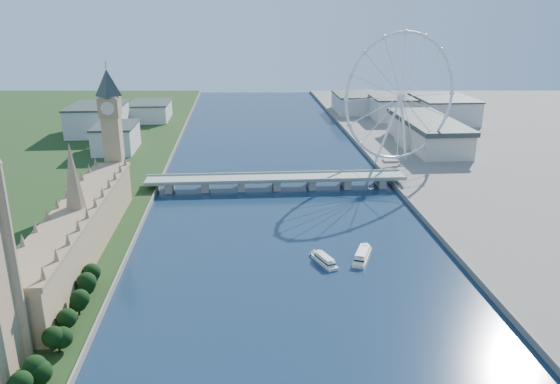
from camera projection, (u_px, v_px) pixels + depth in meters
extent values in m
cube|color=tan|center=(80.00, 233.00, 329.28)|extent=(24.00, 200.00, 28.00)
cone|color=#937A59|center=(73.00, 176.00, 317.81)|extent=(12.00, 12.00, 40.00)
cube|color=tan|center=(114.00, 148.00, 423.08)|extent=(13.00, 13.00, 80.00)
cube|color=#937A59|center=(110.00, 107.00, 412.88)|extent=(15.00, 15.00, 14.00)
pyramid|color=#2D3833|center=(106.00, 69.00, 403.96)|extent=(20.02, 20.02, 20.00)
cube|color=gray|center=(276.00, 178.00, 463.91)|extent=(220.00, 22.00, 2.00)
cube|color=gray|center=(170.00, 186.00, 459.07)|extent=(6.00, 20.00, 7.50)
cube|color=gray|center=(206.00, 185.00, 461.19)|extent=(6.00, 20.00, 7.50)
cube|color=gray|center=(241.00, 184.00, 463.31)|extent=(6.00, 20.00, 7.50)
cube|color=gray|center=(276.00, 184.00, 465.42)|extent=(6.00, 20.00, 7.50)
cube|color=gray|center=(311.00, 183.00, 467.54)|extent=(6.00, 20.00, 7.50)
cube|color=gray|center=(346.00, 182.00, 469.66)|extent=(6.00, 20.00, 7.50)
cube|color=gray|center=(380.00, 181.00, 471.78)|extent=(6.00, 20.00, 7.50)
torus|color=silver|center=(401.00, 97.00, 505.42)|extent=(113.60, 39.12, 118.60)
cylinder|color=silver|center=(401.00, 97.00, 505.42)|extent=(7.25, 6.61, 6.00)
cube|color=gray|center=(391.00, 161.00, 535.05)|extent=(14.00, 10.00, 2.00)
cube|color=beige|center=(116.00, 139.00, 573.10)|extent=(40.00, 60.00, 26.00)
cube|color=beige|center=(98.00, 120.00, 654.39)|extent=(60.00, 80.00, 32.00)
cube|color=beige|center=(150.00, 112.00, 735.13)|extent=(50.00, 70.00, 22.00)
cube|color=beige|center=(395.00, 109.00, 738.58)|extent=(60.00, 60.00, 28.00)
cube|color=beige|center=(443.00, 110.00, 723.60)|extent=(70.00, 90.00, 30.00)
cube|color=beige|center=(356.00, 103.00, 793.11)|extent=(60.00, 80.00, 24.00)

